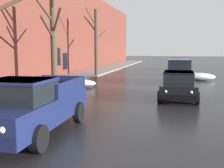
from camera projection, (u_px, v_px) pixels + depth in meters
The scene contains 11 objects.
left_sidewalk_slab at pixel (42, 86), 19.03m from camera, with size 3.18×80.00×0.13m, color gray.
brick_townhouse_facade at pixel (11, 18), 18.94m from camera, with size 0.63×80.00×9.32m.
snow_bank_near_corner_left at pixel (75, 83), 19.22m from camera, with size 2.88×1.15×0.62m.
snow_bank_near_corner_right at pixel (197, 77), 23.18m from camera, with size 2.64×1.11×0.71m.
bare_tree_mid_block at pixel (53, 37), 17.41m from camera, with size 1.72×3.90×6.06m.
bare_tree_far_down_block at pixel (96, 41), 26.45m from camera, with size 2.05×3.44×6.24m.
pickup_truck_darkblue_approaching_near_lane at pixel (31, 106), 8.58m from camera, with size 2.25×5.21×1.76m.
sedan_black_parked_kerbside_close at pixel (178, 85), 14.64m from camera, with size 1.97×4.14×1.42m.
suv_darkblue_parked_kerbside_mid at pixel (179, 70), 21.08m from camera, with size 2.16×4.49×1.82m.
sedan_red_parked_far_down_block at pixel (179, 68), 27.29m from camera, with size 2.15×4.24×1.42m.
sedan_green_queued_behind_truck at pixel (177, 64), 33.76m from camera, with size 2.03×4.24×1.42m.
Camera 1 is at (2.72, 0.77, 2.61)m, focal length 45.25 mm.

